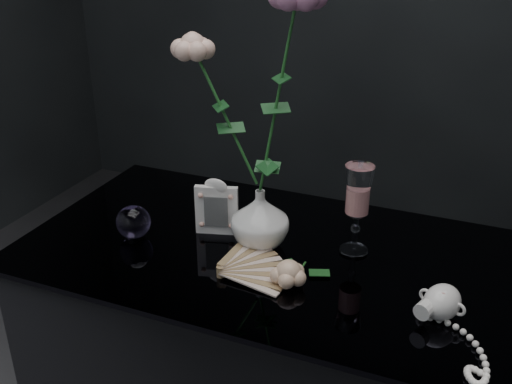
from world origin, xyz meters
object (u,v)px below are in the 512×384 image
at_px(pearl_jar, 442,301).
at_px(paperweight, 133,222).
at_px(loose_rose, 289,273).
at_px(wine_glass, 357,210).
at_px(vase, 260,219).
at_px(picture_frame, 217,206).

bearing_deg(pearl_jar, paperweight, -163.00).
distance_m(loose_rose, pearl_jar, 0.28).
relative_size(loose_rose, pearl_jar, 0.68).
height_order(wine_glass, pearl_jar, wine_glass).
bearing_deg(pearl_jar, vase, -175.43).
bearing_deg(loose_rose, picture_frame, 157.90).
bearing_deg(vase, loose_rose, -47.75).
bearing_deg(paperweight, wine_glass, 15.26).
xyz_separation_m(picture_frame, loose_rose, (0.22, -0.13, -0.04)).
distance_m(wine_glass, pearl_jar, 0.26).
relative_size(wine_glass, pearl_jar, 0.86).
height_order(wine_glass, loose_rose, wine_glass).
xyz_separation_m(vase, pearl_jar, (0.39, -0.11, -0.03)).
relative_size(vase, wine_glass, 0.66).
xyz_separation_m(wine_glass, loose_rose, (-0.08, -0.17, -0.07)).
xyz_separation_m(picture_frame, paperweight, (-0.16, -0.09, -0.03)).
height_order(vase, wine_glass, wine_glass).
height_order(picture_frame, pearl_jar, picture_frame).
xyz_separation_m(picture_frame, pearl_jar, (0.50, -0.12, -0.03)).
xyz_separation_m(wine_glass, pearl_jar, (0.20, -0.16, -0.06)).
distance_m(vase, wine_glass, 0.20).
bearing_deg(loose_rose, pearl_jar, 11.61).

